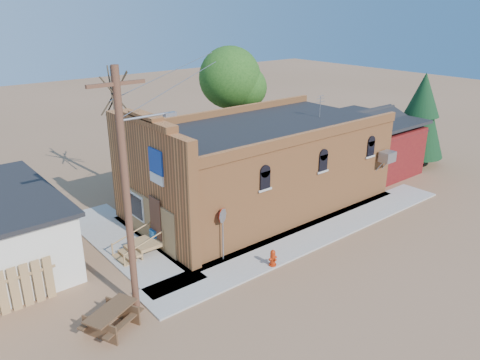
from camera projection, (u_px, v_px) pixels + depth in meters
ground at (308, 251)px, 21.80m from camera, size 120.00×120.00×0.00m
sidewalk_south at (315, 234)px, 23.33m from camera, size 19.00×2.20×0.08m
sidewalk_west at (125, 243)px, 22.41m from camera, size 2.60×10.00×0.08m
brick_bar at (257, 167)px, 25.94m from camera, size 16.40×7.97×6.30m
red_shed at (366, 138)px, 31.81m from camera, size 5.40×6.40×4.30m
utility_pole at (127, 189)px, 16.18m from camera, size 3.12×0.26×9.00m
tree_bare_near at (114, 92)px, 27.37m from camera, size 2.80×2.80×7.65m
tree_leafy at (230, 78)px, 33.07m from camera, size 4.40×4.40×8.15m
evergreen_tree at (421, 113)px, 32.58m from camera, size 3.60×3.60×6.50m
fire_hydrant at (273, 258)px, 20.31m from camera, size 0.42×0.39×0.75m
stop_sign at (223, 221)px, 20.29m from camera, size 0.61×0.38×2.47m
trash_barrel at (155, 237)px, 21.98m from camera, size 0.62×0.62×0.84m
picnic_table at (111, 317)px, 16.36m from camera, size 2.34×2.10×0.80m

